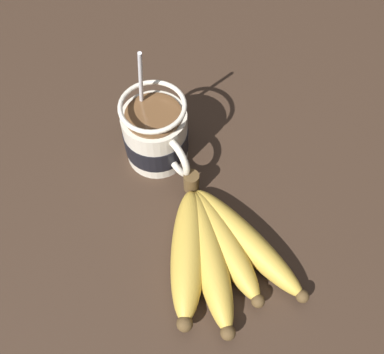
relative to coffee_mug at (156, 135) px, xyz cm
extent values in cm
cube|color=#332319|center=(4.62, 3.74, -6.28)|extent=(122.48, 122.48, 3.89)
cylinder|color=beige|center=(-0.14, 0.00, -0.23)|extent=(8.36, 8.36, 8.22)
cylinder|color=black|center=(-0.14, 0.00, -0.84)|extent=(8.56, 8.56, 3.50)
torus|color=beige|center=(5.00, 0.00, 0.67)|extent=(5.70, 0.90, 5.70)
cylinder|color=brown|center=(-0.14, 0.00, 3.98)|extent=(7.16, 7.16, 0.40)
torus|color=beige|center=(-0.14, 0.00, 5.67)|extent=(8.36, 8.36, 0.60)
cylinder|color=silver|center=(-2.78, 0.00, 5.02)|extent=(2.85, 0.50, 15.79)
ellipsoid|color=silver|center=(-1.61, 0.00, -2.84)|extent=(3.00, 2.00, 0.80)
cylinder|color=#4C381E|center=(7.65, 0.27, -1.58)|extent=(2.00, 2.00, 3.00)
ellipsoid|color=#B79338|center=(14.92, -5.25, -2.32)|extent=(15.38, 13.03, 4.03)
sphere|color=#4C381E|center=(21.39, -10.16, -2.32)|extent=(1.81, 1.81, 1.81)
ellipsoid|color=#B79338|center=(16.67, -3.51, -2.47)|extent=(17.63, 10.23, 3.75)
sphere|color=#4C381E|center=(24.76, -6.89, -2.47)|extent=(1.69, 1.69, 1.69)
ellipsoid|color=#B79338|center=(16.31, -0.98, -2.61)|extent=(15.83, 5.63, 3.46)
sphere|color=#4C381E|center=(23.97, -2.09, -2.61)|extent=(1.56, 1.56, 1.56)
ellipsoid|color=#B79338|center=(17.52, 1.36, -2.63)|extent=(18.13, 5.35, 3.41)
sphere|color=#4C381E|center=(26.40, 2.34, -2.63)|extent=(1.53, 1.53, 1.53)
camera|label=1|loc=(30.13, -15.29, 45.10)|focal=40.00mm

